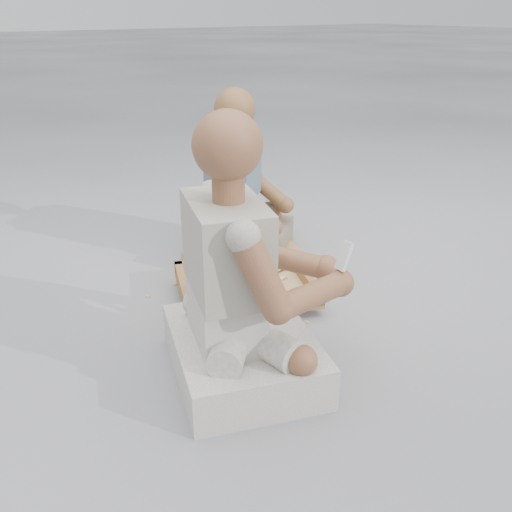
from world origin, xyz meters
TOP-DOWN VIEW (x-y plane):
  - ground at (0.00, 0.00)m, footprint 60.00×60.00m
  - carved_panel at (0.23, 0.72)m, footprint 0.64×0.50m
  - tool_tray at (0.03, 0.42)m, footprint 0.68×0.61m
  - chisel_0 at (0.17, 0.39)m, footprint 0.22×0.03m
  - chisel_1 at (0.04, 0.40)m, footprint 0.19×0.14m
  - chisel_2 at (0.08, 0.30)m, footprint 0.16×0.18m
  - chisel_3 at (0.08, 0.57)m, footprint 0.18×0.15m
  - chisel_4 at (0.02, 0.36)m, footprint 0.20×0.13m
  - chisel_5 at (-0.04, 0.47)m, footprint 0.11×0.20m
  - chisel_6 at (0.23, 0.46)m, footprint 0.22×0.07m
  - chisel_7 at (0.14, 0.26)m, footprint 0.19×0.14m
  - chisel_8 at (0.03, 0.51)m, footprint 0.21×0.10m
  - wood_chip_0 at (0.18, 0.49)m, footprint 0.02×0.02m
  - wood_chip_1 at (0.23, 0.24)m, footprint 0.02×0.02m
  - wood_chip_2 at (0.13, 0.12)m, footprint 0.02×0.02m
  - wood_chip_3 at (-0.22, 0.31)m, footprint 0.02×0.02m
  - wood_chip_4 at (-0.02, 0.69)m, footprint 0.02×0.02m
  - wood_chip_5 at (0.26, 0.27)m, footprint 0.02×0.02m
  - wood_chip_6 at (0.30, 0.55)m, footprint 0.02×0.02m
  - wood_chip_7 at (0.05, 0.40)m, footprint 0.02×0.02m
  - wood_chip_8 at (0.33, 0.68)m, footprint 0.02×0.02m
  - wood_chip_9 at (0.18, 0.78)m, footprint 0.02×0.02m
  - wood_chip_10 at (0.37, 0.67)m, footprint 0.02×0.02m
  - wood_chip_11 at (-0.16, 0.71)m, footprint 0.02×0.02m
  - wood_chip_12 at (0.35, 0.39)m, footprint 0.02×0.02m
  - wood_chip_13 at (-0.31, 0.67)m, footprint 0.02×0.02m
  - craftsman at (-0.26, -0.03)m, footprint 0.67×0.68m
  - companion at (0.27, 0.83)m, footprint 0.67×0.67m
  - mobile_phone at (0.04, -0.18)m, footprint 0.05×0.04m

SIDE VIEW (x-z plane):
  - ground at x=0.00m, z-range 0.00..0.00m
  - wood_chip_0 at x=0.18m, z-range 0.00..0.00m
  - wood_chip_1 at x=0.23m, z-range 0.00..0.00m
  - wood_chip_2 at x=0.13m, z-range 0.00..0.00m
  - wood_chip_3 at x=-0.22m, z-range 0.00..0.00m
  - wood_chip_4 at x=-0.02m, z-range 0.00..0.00m
  - wood_chip_5 at x=0.26m, z-range 0.00..0.00m
  - wood_chip_6 at x=0.30m, z-range 0.00..0.00m
  - wood_chip_7 at x=0.05m, z-range 0.00..0.00m
  - wood_chip_8 at x=0.33m, z-range 0.00..0.00m
  - wood_chip_9 at x=0.18m, z-range 0.00..0.00m
  - wood_chip_10 at x=0.37m, z-range 0.00..0.00m
  - wood_chip_11 at x=-0.16m, z-range 0.00..0.00m
  - wood_chip_12 at x=0.35m, z-range 0.00..0.00m
  - wood_chip_13 at x=-0.31m, z-range 0.00..0.00m
  - carved_panel at x=0.23m, z-range 0.00..0.04m
  - tool_tray at x=0.03m, z-range 0.03..0.10m
  - chisel_7 at x=0.14m, z-range 0.06..0.08m
  - chisel_0 at x=0.17m, z-range 0.06..0.08m
  - chisel_1 at x=0.04m, z-range 0.06..0.08m
  - chisel_5 at x=-0.04m, z-range 0.06..0.08m
  - chisel_2 at x=0.08m, z-range 0.06..0.08m
  - chisel_8 at x=0.03m, z-range 0.07..0.09m
  - chisel_6 at x=0.23m, z-range 0.07..0.09m
  - chisel_3 at x=0.08m, z-range 0.07..0.09m
  - chisel_4 at x=0.02m, z-range 0.07..0.10m
  - companion at x=0.27m, z-range -0.14..0.69m
  - craftsman at x=-0.26m, z-range -0.14..0.75m
  - mobile_phone at x=0.04m, z-range 0.38..0.47m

